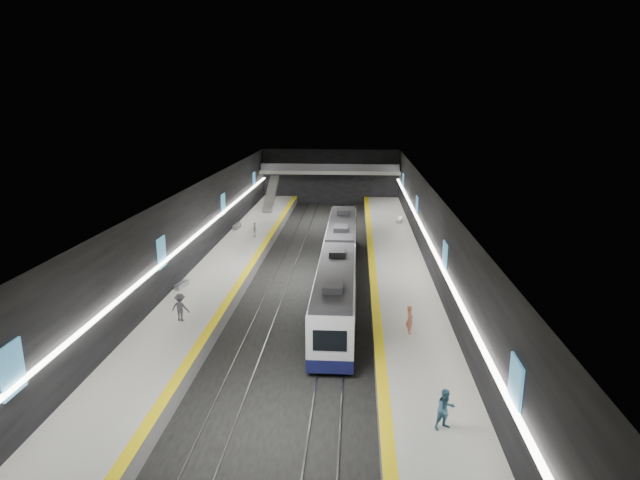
# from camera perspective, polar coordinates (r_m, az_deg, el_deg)

# --- Properties ---
(ground) EXTENTS (70.00, 70.00, 0.00)m
(ground) POSITION_cam_1_polar(r_m,az_deg,el_deg) (46.21, -1.00, -4.19)
(ground) COLOR black
(ground) RESTS_ON ground
(ceiling) EXTENTS (20.00, 70.00, 0.04)m
(ceiling) POSITION_cam_1_polar(r_m,az_deg,el_deg) (44.27, -1.05, 5.65)
(ceiling) COLOR beige
(ceiling) RESTS_ON wall_left
(wall_left) EXTENTS (0.04, 70.00, 8.00)m
(wall_left) POSITION_cam_1_polar(r_m,az_deg,el_deg) (46.98, -13.27, 0.81)
(wall_left) COLOR black
(wall_left) RESTS_ON ground
(wall_right) EXTENTS (0.04, 70.00, 8.00)m
(wall_right) POSITION_cam_1_polar(r_m,az_deg,el_deg) (45.34, 11.67, 0.40)
(wall_right) COLOR black
(wall_right) RESTS_ON ground
(wall_back) EXTENTS (20.00, 0.04, 8.00)m
(wall_back) POSITION_cam_1_polar(r_m,az_deg,el_deg) (79.40, 1.16, 6.78)
(wall_back) COLOR black
(wall_back) RESTS_ON ground
(platform_left) EXTENTS (5.00, 70.00, 1.00)m
(platform_left) POSITION_cam_1_polar(r_m,az_deg,el_deg) (47.27, -10.11, -3.36)
(platform_left) COLOR slate
(platform_left) RESTS_ON ground
(tile_surface_left) EXTENTS (5.00, 70.00, 0.02)m
(tile_surface_left) POSITION_cam_1_polar(r_m,az_deg,el_deg) (47.11, -10.14, -2.77)
(tile_surface_left) COLOR #AEAEA9
(tile_surface_left) RESTS_ON platform_left
(tactile_strip_left) EXTENTS (0.60, 70.00, 0.02)m
(tactile_strip_left) POSITION_cam_1_polar(r_m,az_deg,el_deg) (46.63, -7.52, -2.83)
(tactile_strip_left) COLOR yellow
(tactile_strip_left) RESTS_ON platform_left
(platform_right) EXTENTS (5.00, 70.00, 1.00)m
(platform_right) POSITION_cam_1_polar(r_m,az_deg,el_deg) (46.05, 8.36, -3.77)
(platform_right) COLOR slate
(platform_right) RESTS_ON ground
(tile_surface_right) EXTENTS (5.00, 70.00, 0.02)m
(tile_surface_right) POSITION_cam_1_polar(r_m,az_deg,el_deg) (45.89, 8.38, -3.17)
(tile_surface_right) COLOR #AEAEA9
(tile_surface_right) RESTS_ON platform_right
(tactile_strip_right) EXTENTS (0.60, 70.00, 0.02)m
(tactile_strip_right) POSITION_cam_1_polar(r_m,az_deg,el_deg) (45.76, 5.63, -3.11)
(tactile_strip_right) COLOR yellow
(tactile_strip_right) RESTS_ON platform_right
(rails) EXTENTS (6.52, 70.00, 0.12)m
(rails) POSITION_cam_1_polar(r_m,az_deg,el_deg) (46.19, -1.00, -4.12)
(rails) COLOR gray
(rails) RESTS_ON ground
(train) EXTENTS (2.69, 30.04, 3.60)m
(train) POSITION_cam_1_polar(r_m,az_deg,el_deg) (43.52, 2.05, -2.37)
(train) COLOR #10133E
(train) RESTS_ON ground
(ad_posters) EXTENTS (19.94, 53.50, 2.20)m
(ad_posters) POSITION_cam_1_polar(r_m,az_deg,el_deg) (45.92, -0.92, 1.53)
(ad_posters) COLOR teal
(ad_posters) RESTS_ON wall_left
(cove_light_left) EXTENTS (0.25, 68.60, 0.12)m
(cove_light_left) POSITION_cam_1_polar(r_m,az_deg,el_deg) (46.97, -13.02, 0.57)
(cove_light_left) COLOR white
(cove_light_left) RESTS_ON wall_left
(cove_light_right) EXTENTS (0.25, 68.60, 0.12)m
(cove_light_right) POSITION_cam_1_polar(r_m,az_deg,el_deg) (45.36, 11.41, 0.16)
(cove_light_right) COLOR white
(cove_light_right) RESTS_ON wall_right
(mezzanine_bridge) EXTENTS (20.00, 3.00, 1.50)m
(mezzanine_bridge) POSITION_cam_1_polar(r_m,az_deg,el_deg) (77.21, 1.08, 7.33)
(mezzanine_bridge) COLOR gray
(mezzanine_bridge) RESTS_ON wall_left
(escalator) EXTENTS (1.20, 7.50, 3.92)m
(escalator) POSITION_cam_1_polar(r_m,az_deg,el_deg) (71.49, -5.24, 4.94)
(escalator) COLOR #99999E
(escalator) RESTS_ON platform_left
(bench_left_near) EXTENTS (0.76, 1.66, 0.39)m
(bench_left_near) POSITION_cam_1_polar(r_m,az_deg,el_deg) (42.55, -14.56, -4.68)
(bench_left_near) COLOR #99999E
(bench_left_near) RESTS_ON platform_left
(bench_left_far) EXTENTS (0.63, 1.94, 0.47)m
(bench_left_far) POSITION_cam_1_polar(r_m,az_deg,el_deg) (60.59, -8.86, 1.43)
(bench_left_far) COLOR #99999E
(bench_left_far) RESTS_ON platform_left
(bench_right_far) EXTENTS (0.95, 2.08, 0.49)m
(bench_right_far) POSITION_cam_1_polar(r_m,az_deg,el_deg) (63.83, 8.48, 2.14)
(bench_right_far) COLOR #99999E
(bench_right_far) RESTS_ON platform_right
(passenger_right_a) EXTENTS (0.49, 0.69, 1.80)m
(passenger_right_a) POSITION_cam_1_polar(r_m,az_deg,el_deg) (33.65, 9.56, -8.38)
(passenger_right_a) COLOR #CE6A4C
(passenger_right_a) RESTS_ON platform_right
(passenger_right_b) EXTENTS (1.14, 1.05, 1.89)m
(passenger_right_b) POSITION_cam_1_polar(r_m,az_deg,el_deg) (24.97, 13.25, -17.21)
(passenger_right_b) COLOR teal
(passenger_right_b) RESTS_ON platform_right
(passenger_left_a) EXTENTS (0.57, 0.98, 1.57)m
(passenger_left_a) POSITION_cam_1_polar(r_m,az_deg,el_deg) (56.39, -6.97, 1.08)
(passenger_left_a) COLOR beige
(passenger_left_a) RESTS_ON platform_left
(passenger_left_b) EXTENTS (1.30, 0.88, 1.86)m
(passenger_left_b) POSITION_cam_1_polar(r_m,az_deg,el_deg) (36.10, -14.68, -6.99)
(passenger_left_b) COLOR #44424A
(passenger_left_b) RESTS_ON platform_left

